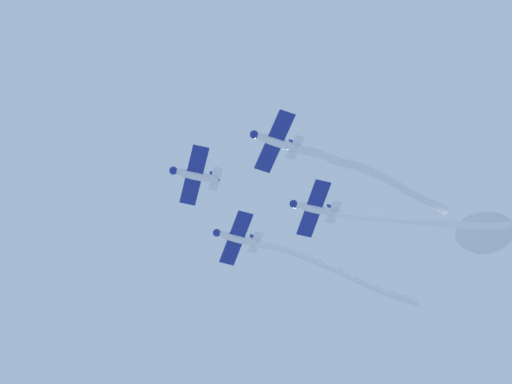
% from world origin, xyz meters
% --- Properties ---
extents(airplane_lead, '(7.91, 5.95, 1.96)m').
position_xyz_m(airplane_lead, '(6.77, -7.23, 86.96)').
color(airplane_lead, silver).
extents(airplane_left_wing, '(7.96, 6.06, 1.96)m').
position_xyz_m(airplane_left_wing, '(12.32, 1.07, 86.56)').
color(airplane_left_wing, silver).
extents(smoke_trail_left_wing, '(9.84, 19.95, 5.22)m').
position_xyz_m(smoke_trail_left_wing, '(7.86, 13.67, 88.14)').
color(smoke_trail_left_wing, white).
extents(airplane_right_wing, '(7.95, 6.02, 1.96)m').
position_xyz_m(airplane_right_wing, '(-1.52, -1.69, 87.26)').
color(airplane_right_wing, silver).
extents(smoke_trail_right_wing, '(6.36, 20.60, 2.55)m').
position_xyz_m(smoke_trail_right_wing, '(-4.68, 10.96, 86.57)').
color(smoke_trail_right_wing, white).
extents(airplane_slot, '(7.93, 5.97, 1.96)m').
position_xyz_m(airplane_slot, '(4.01, 6.61, 86.76)').
color(airplane_slot, silver).
extents(smoke_trail_slot, '(3.04, 27.07, 3.75)m').
position_xyz_m(smoke_trail_slot, '(3.16, 22.57, 88.03)').
color(smoke_trail_slot, white).
extents(cloud_west, '(9.21, 10.67, 4.72)m').
position_xyz_m(cloud_west, '(-8.20, 33.65, 103.24)').
color(cloud_west, silver).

